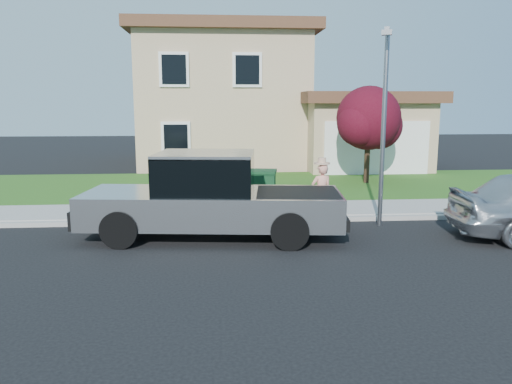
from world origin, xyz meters
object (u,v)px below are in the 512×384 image
(woman, at_px, (321,192))
(street_lamp, at_px, (384,117))
(trash_bin, at_px, (265,188))
(pickup_truck, at_px, (211,198))
(ornamental_tree, at_px, (369,121))

(woman, distance_m, street_lamp, 2.51)
(trash_bin, distance_m, street_lamp, 4.02)
(woman, bearing_deg, pickup_truck, 11.78)
(woman, height_order, ornamental_tree, ornamental_tree)
(pickup_truck, bearing_deg, trash_bin, 67.13)
(pickup_truck, bearing_deg, street_lamp, 16.33)
(woman, relative_size, trash_bin, 1.60)
(woman, bearing_deg, ornamental_tree, -130.48)
(pickup_truck, relative_size, street_lamp, 1.29)
(woman, xyz_separation_m, ornamental_tree, (3.07, 5.93, 1.65))
(pickup_truck, bearing_deg, ornamental_tree, 56.88)
(trash_bin, bearing_deg, pickup_truck, -108.65)
(pickup_truck, height_order, trash_bin, pickup_truck)
(pickup_truck, distance_m, trash_bin, 3.13)
(ornamental_tree, distance_m, trash_bin, 6.62)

